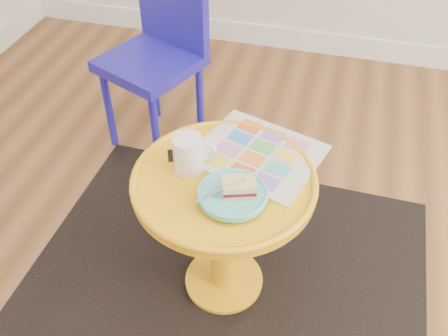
% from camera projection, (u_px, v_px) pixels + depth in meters
% --- Properties ---
extents(room_walls, '(4.00, 4.00, 4.00)m').
position_uv_depth(room_walls, '(127.00, 129.00, 2.18)').
color(room_walls, silver).
rests_on(room_walls, ground).
extents(rug, '(1.32, 1.12, 0.01)m').
position_uv_depth(rug, '(224.00, 281.00, 1.67)').
color(rug, black).
rests_on(rug, ground).
extents(side_table, '(0.50, 0.50, 0.48)m').
position_uv_depth(side_table, '(224.00, 213.00, 1.44)').
color(side_table, '#FFAF15').
rests_on(side_table, ground).
extents(chair, '(0.44, 0.44, 0.76)m').
position_uv_depth(chair, '(159.00, 46.00, 1.96)').
color(chair, '#2019A7').
rests_on(chair, ground).
extents(newspaper, '(0.40, 0.37, 0.01)m').
position_uv_depth(newspaper, '(258.00, 153.00, 1.42)').
color(newspaper, silver).
rests_on(newspaper, side_table).
extents(mug, '(0.11, 0.08, 0.11)m').
position_uv_depth(mug, '(189.00, 153.00, 1.34)').
color(mug, white).
rests_on(mug, side_table).
extents(plate, '(0.18, 0.18, 0.02)m').
position_uv_depth(plate, '(233.00, 195.00, 1.28)').
color(plate, '#61CDC8').
rests_on(plate, newspaper).
extents(cake_slice, '(0.10, 0.08, 0.04)m').
position_uv_depth(cake_slice, '(239.00, 187.00, 1.26)').
color(cake_slice, '#D3BC8C').
rests_on(cake_slice, plate).
extents(fork, '(0.10, 0.12, 0.00)m').
position_uv_depth(fork, '(221.00, 189.00, 1.28)').
color(fork, silver).
rests_on(fork, plate).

